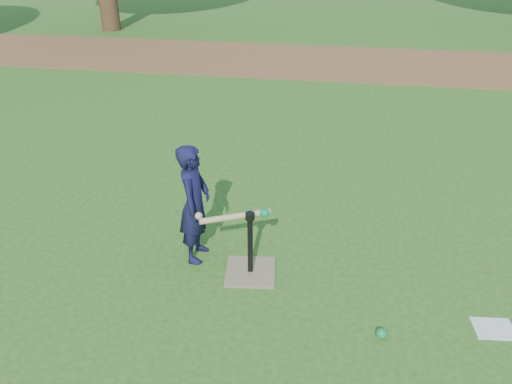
# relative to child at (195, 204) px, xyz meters

# --- Properties ---
(ground) EXTENTS (80.00, 80.00, 0.00)m
(ground) POSITION_rel_child_xyz_m (0.84, -0.20, -0.56)
(ground) COLOR #285116
(ground) RESTS_ON ground
(dirt_strip) EXTENTS (24.00, 3.00, 0.01)m
(dirt_strip) POSITION_rel_child_xyz_m (0.84, 7.30, -0.55)
(dirt_strip) COLOR brown
(dirt_strip) RESTS_ON ground
(child) EXTENTS (0.27, 0.41, 1.11)m
(child) POSITION_rel_child_xyz_m (0.00, 0.00, 0.00)
(child) COLOR black
(child) RESTS_ON ground
(wiffle_ball_ground) EXTENTS (0.08, 0.08, 0.08)m
(wiffle_ball_ground) POSITION_rel_child_xyz_m (1.62, -0.77, -0.52)
(wiffle_ball_ground) COLOR #0B8040
(wiffle_ball_ground) RESTS_ON ground
(clipboard) EXTENTS (0.32, 0.26, 0.01)m
(clipboard) POSITION_rel_child_xyz_m (2.47, -0.54, -0.55)
(clipboard) COLOR silver
(clipboard) RESTS_ON ground
(batting_tee) EXTENTS (0.48, 0.48, 0.61)m
(batting_tee) POSITION_rel_child_xyz_m (0.52, -0.17, -0.45)
(batting_tee) COLOR #7E6A50
(batting_tee) RESTS_ON ground
(swing_action) EXTENTS (0.61, 0.30, 0.10)m
(swing_action) POSITION_rel_child_xyz_m (0.42, -0.18, 0.03)
(swing_action) COLOR tan
(swing_action) RESTS_ON ground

